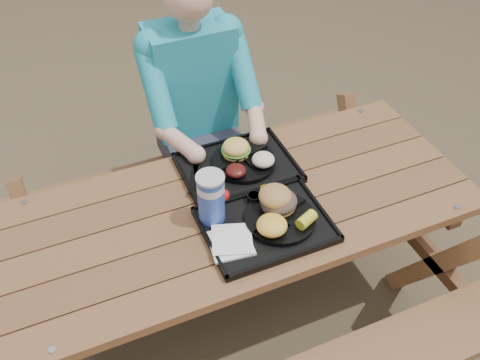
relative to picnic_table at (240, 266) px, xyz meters
name	(u,v)px	position (x,y,z in m)	size (l,w,h in m)	color
ground	(240,315)	(0.00, 0.00, -0.38)	(60.00, 60.00, 0.00)	#999999
picnic_table	(240,266)	(0.00, 0.00, 0.00)	(1.80, 1.49, 0.75)	#999999
tray_near	(265,225)	(0.04, -0.14, 0.39)	(0.45, 0.35, 0.02)	black
tray_far	(238,168)	(0.07, 0.18, 0.39)	(0.45, 0.35, 0.02)	black
plate_near	(280,218)	(0.10, -0.14, 0.41)	(0.26, 0.26, 0.02)	black
plate_far	(244,161)	(0.10, 0.19, 0.41)	(0.26, 0.26, 0.02)	black
napkin_stack	(231,243)	(-0.11, -0.18, 0.40)	(0.14, 0.14, 0.02)	white
soda_cup	(211,199)	(-0.13, -0.04, 0.49)	(0.10, 0.10, 0.19)	#163AA8
condiment_bbq	(254,198)	(0.05, -0.02, 0.41)	(0.05, 0.05, 0.03)	#341005
condiment_mustard	(266,191)	(0.11, -0.01, 0.41)	(0.06, 0.06, 0.03)	#C48615
sandwich	(279,194)	(0.11, -0.10, 0.48)	(0.13, 0.13, 0.13)	#BB8242
mac_cheese	(272,225)	(0.04, -0.19, 0.44)	(0.11, 0.11, 0.05)	yellow
corn_cob	(306,220)	(0.16, -0.21, 0.44)	(0.07, 0.07, 0.04)	yellow
cutlery_far	(198,176)	(-0.10, 0.19, 0.40)	(0.03, 0.17, 0.01)	black
burger	(236,144)	(0.08, 0.24, 0.47)	(0.11, 0.11, 0.10)	#EFC354
baked_beans	(236,171)	(0.04, 0.13, 0.43)	(0.08, 0.08, 0.04)	#501310
potato_salad	(263,160)	(0.16, 0.14, 0.44)	(0.09, 0.09, 0.05)	white
diner	(196,120)	(0.07, 0.71, 0.27)	(0.48, 0.84, 1.28)	teal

